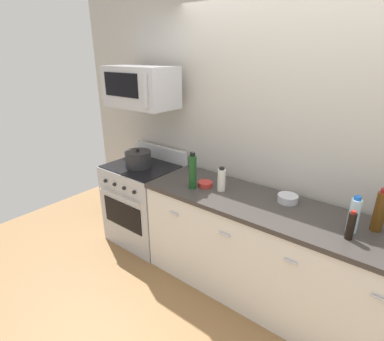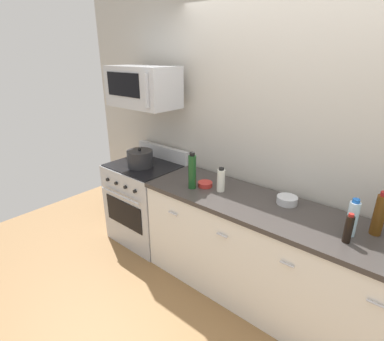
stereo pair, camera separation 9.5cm
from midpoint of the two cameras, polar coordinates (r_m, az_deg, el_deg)
The scene contains 13 objects.
ground_plane at distance 3.03m, azimuth 14.45°, elevation -22.53°, with size 6.52×6.52×0.00m, color olive.
back_wall at distance 2.70m, azimuth 21.01°, elevation 4.47°, with size 5.43×0.10×2.70m, color #B7B2A8.
counter_unit at distance 2.74m, azimuth 15.35°, elevation -15.54°, with size 2.34×0.66×0.92m.
range_oven at distance 3.52m, azimuth -7.83°, elevation -5.84°, with size 0.76×0.69×1.07m.
microwave at distance 3.18m, azimuth -8.39°, elevation 15.41°, with size 0.74×0.44×0.40m.
bottle_wine_amber at distance 2.40m, azimuth 32.91°, elevation -7.01°, with size 0.07×0.07×0.31m.
bottle_water_clear at distance 2.30m, azimuth 29.14°, elevation -7.90°, with size 0.07×0.07×0.27m.
bottle_wine_green at distance 2.69m, azimuth 1.05°, elevation -0.18°, with size 0.07×0.07×0.34m.
bottle_soy_sauce_dark at distance 2.23m, azimuth 28.60°, elevation -9.67°, with size 0.05×0.05×0.21m.
bottle_vinegar_white at distance 2.67m, azimuth 6.52°, elevation -1.81°, with size 0.07×0.07×0.22m.
bowl_red_small at distance 2.78m, azimuth 3.47°, elevation -2.57°, with size 0.14×0.14×0.04m.
bowl_steel_prep at distance 2.60m, azimuth 18.56°, elevation -5.30°, with size 0.17×0.17×0.06m.
stockpot at distance 3.28m, azimuth -8.98°, elevation 2.27°, with size 0.28×0.28×0.21m.
Camera 2 is at (0.86, -2.02, 2.07)m, focal length 28.18 mm.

